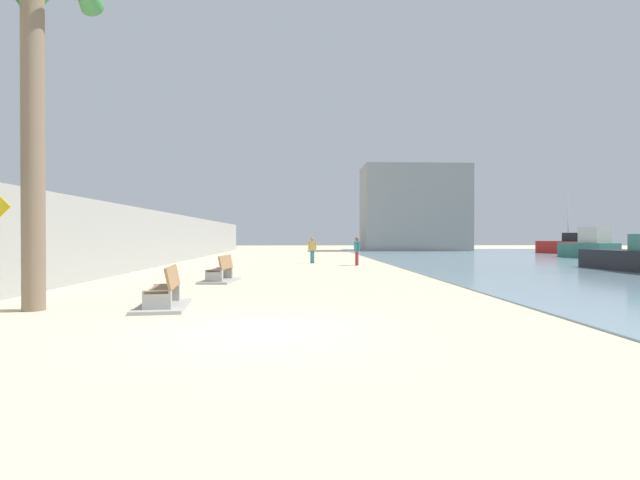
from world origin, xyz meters
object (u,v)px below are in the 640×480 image
(palm_tree, at_px, (33,31))
(bench_near, at_px, (164,298))
(person_walking, at_px, (357,249))
(person_standing, at_px, (312,248))
(boat_mid_bay, at_px, (590,247))
(bench_far, at_px, (220,275))
(boat_far_right, at_px, (573,245))

(palm_tree, xyz_separation_m, bench_near, (2.82, 0.21, -6.07))
(person_walking, bearing_deg, person_standing, 138.18)
(bench_near, xyz_separation_m, boat_mid_bay, (25.24, 23.73, 0.66))
(bench_far, distance_m, boat_far_right, 38.62)
(boat_mid_bay, xyz_separation_m, boat_far_right, (3.71, 8.46, -0.09))
(bench_near, bearing_deg, palm_tree, -175.75)
(palm_tree, relative_size, person_walking, 5.33)
(palm_tree, distance_m, boat_mid_bay, 37.28)
(bench_far, bearing_deg, boat_mid_bay, 34.87)
(person_walking, height_order, boat_far_right, boat_far_right)
(person_standing, distance_m, boat_mid_bay, 22.00)
(boat_far_right, bearing_deg, palm_tree, -134.43)
(palm_tree, distance_m, person_standing, 20.24)
(bench_far, distance_m, person_walking, 11.38)
(palm_tree, xyz_separation_m, boat_mid_bay, (28.06, 23.94, -5.41))
(person_walking, bearing_deg, palm_tree, -120.10)
(person_walking, xyz_separation_m, person_standing, (-2.50, 2.24, -0.02))
(person_standing, relative_size, boat_far_right, 0.25)
(boat_mid_bay, height_order, boat_far_right, boat_far_right)
(palm_tree, distance_m, boat_far_right, 45.71)
(bench_far, relative_size, boat_mid_bay, 0.50)
(palm_tree, bearing_deg, boat_mid_bay, 40.47)
(person_standing, bearing_deg, boat_far_right, 29.48)
(palm_tree, bearing_deg, bench_far, 64.75)
(palm_tree, xyz_separation_m, person_standing, (6.80, 18.28, -5.38))
(person_standing, bearing_deg, palm_tree, -110.39)
(bench_near, relative_size, bench_far, 1.01)
(palm_tree, height_order, person_walking, palm_tree)
(palm_tree, height_order, boat_far_right, palm_tree)
(bench_far, bearing_deg, person_standing, 72.45)
(bench_near, height_order, person_walking, person_walking)
(palm_tree, relative_size, person_standing, 5.44)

